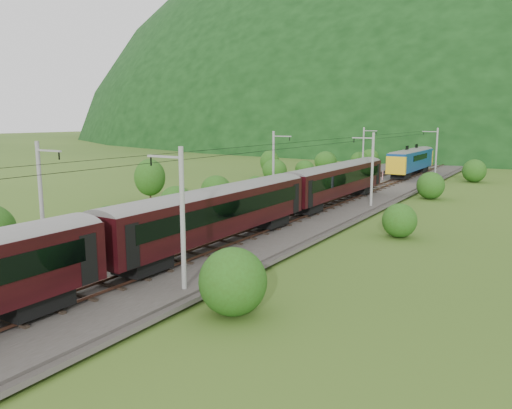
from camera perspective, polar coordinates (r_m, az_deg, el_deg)
The scene contains 15 objects.
ground at distance 33.07m, azimuth -16.56°, elevation -7.82°, with size 600.00×600.00×0.00m, color #335219.
railbed at distance 40.10m, azimuth -5.89°, elevation -4.15°, with size 14.00×220.00×0.30m, color #38332D.
track_left at distance 41.51m, azimuth -8.54°, elevation -3.41°, with size 2.40×220.00×0.27m.
track_right at distance 38.67m, azimuth -3.06°, elevation -4.30°, with size 2.40×220.00×0.27m.
catenary_left at distance 60.93m, azimuth 2.06°, elevation 4.81°, with size 2.54×192.28×8.00m.
catenary_right at distance 55.96m, azimuth 13.07°, elevation 4.13°, with size 2.54×192.28×8.00m.
overhead_wires at distance 39.02m, azimuth -6.07°, elevation 5.81°, with size 4.83×198.00×0.03m.
mountain_main at distance 282.02m, azimuth 26.89°, elevation 6.75°, with size 504.00×360.00×244.00m, color black.
mountain_ridge at distance 351.71m, azimuth 7.48°, elevation 8.11°, with size 336.00×280.00×132.00m, color black.
train at distance 28.34m, azimuth -18.55°, elevation -3.39°, with size 3.01×143.95×5.23m.
hazard_post_near at distance 76.61m, azimuth 12.89°, elevation 3.06°, with size 0.18×0.18×1.66m, color red.
hazard_post_far at distance 80.46m, azimuth 14.28°, elevation 3.24°, with size 0.15×0.15×1.44m, color red.
signal at distance 67.06m, azimuth 7.67°, elevation 2.70°, with size 0.25×0.25×2.22m.
vegetation_left at distance 57.32m, azimuth -8.98°, elevation 1.96°, with size 11.62×149.90×6.29m.
vegetation_right at distance 39.73m, azimuth 13.45°, elevation -2.54°, with size 7.07×103.48×3.22m.
Camera 1 is at (23.75, -20.84, 9.77)m, focal length 35.00 mm.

